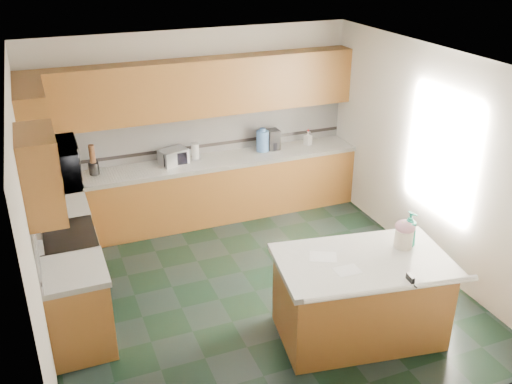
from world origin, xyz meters
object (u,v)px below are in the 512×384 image
treat_jar (404,238)px  soap_bottle_island (409,229)px  toaster_oven (173,157)px  knife_block (68,172)px  island_top (363,262)px  coffee_maker (273,139)px  island_base (360,300)px

treat_jar → soap_bottle_island: bearing=4.7°
treat_jar → toaster_oven: toaster_oven is taller
treat_jar → knife_block: size_ratio=1.05×
treat_jar → island_top: bearing=-157.8°
knife_block → toaster_oven: toaster_oven is taller
soap_bottle_island → coffee_maker: (-0.16, 3.15, -0.05)m
knife_block → soap_bottle_island: bearing=-52.2°
island_top → knife_block: (-2.54, 3.17, 0.13)m
island_top → toaster_oven: (-1.12, 3.17, 0.14)m
soap_bottle_island → knife_block: soap_bottle_island is taller
island_base → toaster_oven: bearing=118.7°
island_top → island_base: bearing=0.0°
knife_block → coffee_maker: size_ratio=0.64×
island_base → toaster_oven: (-1.12, 3.17, 0.60)m
island_top → knife_block: 4.06m
island_base → soap_bottle_island: (0.55, 0.05, 0.69)m
island_base → treat_jar: treat_jar is taller
treat_jar → soap_bottle_island: size_ratio=0.51×
island_base → treat_jar: (0.51, 0.06, 0.59)m
soap_bottle_island → toaster_oven: soap_bottle_island is taller
soap_bottle_island → coffee_maker: soap_bottle_island is taller
island_base → knife_block: knife_block is taller
coffee_maker → treat_jar: bearing=-87.5°
knife_block → coffee_maker: bearing=-6.3°
soap_bottle_island → toaster_oven: 3.54m
coffee_maker → toaster_oven: bearing=-178.4°
treat_jar → knife_block: bearing=149.6°
treat_jar → coffee_maker: 3.14m
island_top → coffee_maker: coffee_maker is taller
island_base → island_top: size_ratio=0.94×
island_base → soap_bottle_island: soap_bottle_island is taller
island_base → soap_bottle_island: 0.88m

